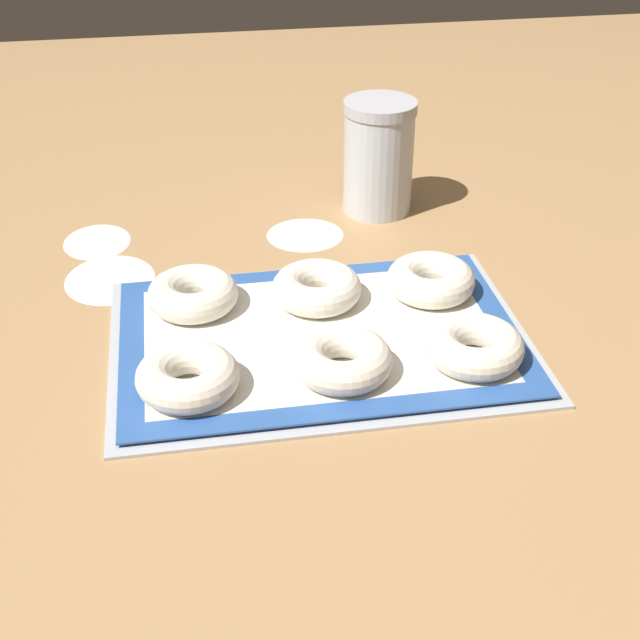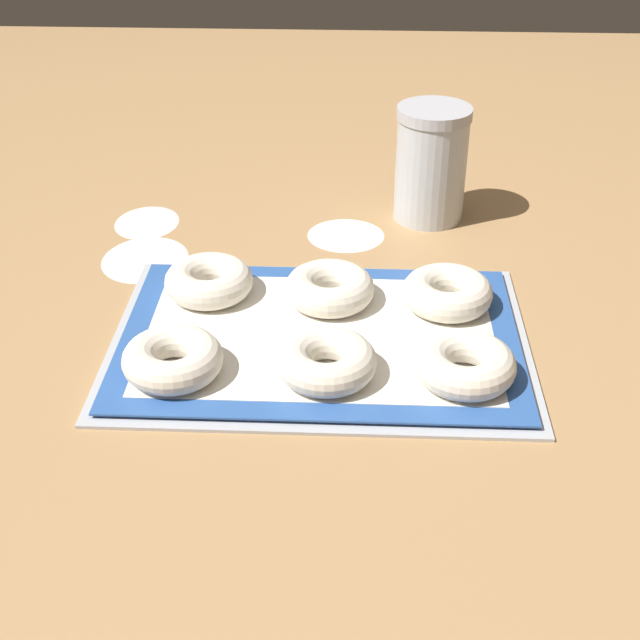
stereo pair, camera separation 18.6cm
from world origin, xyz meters
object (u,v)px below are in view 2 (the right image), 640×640
bagel_front_left (173,359)px  bagel_front_right (465,364)px  flour_canister (431,164)px  bagel_front_center (326,361)px  baking_tray (320,339)px  bagel_back_left (209,281)px  bagel_back_center (330,288)px  bagel_back_right (447,292)px

bagel_front_left → bagel_front_right: bearing=0.7°
flour_canister → bagel_front_center: bearing=-107.7°
baking_tray → bagel_back_left: (-0.14, 0.09, 0.03)m
bagel_front_left → bagel_front_center: 0.17m
bagel_back_center → bagel_front_left: bearing=-136.0°
bagel_front_left → bagel_front_right: same height
baking_tray → bagel_back_center: bearing=83.4°
bagel_back_left → bagel_back_right: bearing=-3.0°
bagel_front_center → bagel_back_left: size_ratio=1.00×
bagel_front_center → bagel_back_right: size_ratio=1.00×
bagel_front_center → bagel_back_left: same height
bagel_front_center → bagel_front_right: same height
bagel_back_left → bagel_back_center: bearing=-4.2°
baking_tray → flour_canister: size_ratio=2.90×
bagel_front_center → bagel_back_right: bearing=46.8°
bagel_back_left → bagel_front_right: bearing=-28.9°
bagel_front_left → bagel_back_center: (0.17, 0.16, 0.00)m
bagel_front_right → bagel_back_left: (-0.30, 0.17, 0.00)m
bagel_front_right → bagel_back_left: 0.35m
bagel_front_left → bagel_front_center: bearing=1.2°
flour_canister → bagel_front_right: bearing=-88.1°
bagel_front_left → bagel_back_right: size_ratio=1.00×
bagel_front_right → bagel_back_center: (-0.15, 0.16, 0.00)m
bagel_front_right → bagel_back_center: same height
bagel_front_center → bagel_front_right: size_ratio=1.00×
baking_tray → flour_canister: (0.15, 0.34, 0.08)m
bagel_front_center → bagel_back_center: same height
bagel_front_left → bagel_back_center: size_ratio=1.00×
bagel_front_right → bagel_back_right: same height
bagel_back_center → bagel_back_right: 0.14m
baking_tray → flour_canister: 0.38m
bagel_back_right → flour_canister: 0.28m
baking_tray → bagel_back_right: 0.17m
bagel_front_left → bagel_back_left: (0.01, 0.17, 0.00)m
bagel_front_left → bagel_back_left: 0.17m
baking_tray → bagel_back_center: bagel_back_center is taller
bagel_front_left → flour_canister: 0.53m
bagel_front_left → bagel_front_right: size_ratio=1.00×
baking_tray → bagel_front_center: (0.01, -0.08, 0.03)m
bagel_back_center → bagel_front_center: bearing=-89.4°
baking_tray → bagel_back_right: bearing=24.4°
bagel_front_left → bagel_back_left: same height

